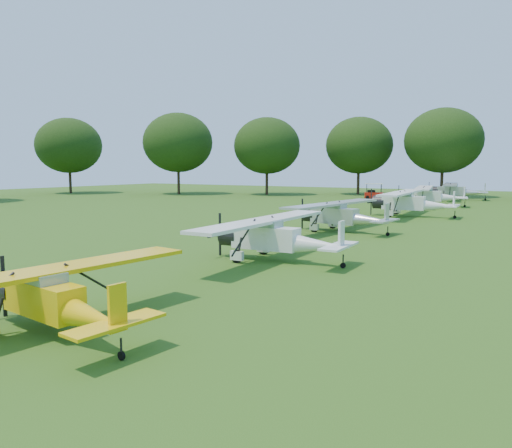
{
  "coord_description": "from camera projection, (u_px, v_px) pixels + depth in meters",
  "views": [
    {
      "loc": [
        12.43,
        -19.83,
        4.39
      ],
      "look_at": [
        -1.0,
        2.38,
        1.4
      ],
      "focal_mm": 35.0,
      "sensor_mm": 36.0,
      "label": 1
    }
  ],
  "objects": [
    {
      "name": "golf_cart",
      "position": [
        373.0,
        194.0,
        68.16
      ],
      "size": [
        2.81,
        2.22,
        2.11
      ],
      "rotation": [
        0.0,
        0.0,
        0.34
      ],
      "color": "red",
      "rests_on": "ground"
    },
    {
      "name": "aircraft_7",
      "position": [
        456.0,
        190.0,
        66.25
      ],
      "size": [
        7.47,
        11.84,
        2.32
      ],
      "rotation": [
        0.0,
        0.0,
        0.15
      ],
      "color": "silver",
      "rests_on": "ground"
    },
    {
      "name": "aircraft_2",
      "position": [
        52.0,
        295.0,
        12.99
      ],
      "size": [
        5.8,
        9.22,
        1.81
      ],
      "rotation": [
        0.0,
        0.0,
        -0.12
      ],
      "color": "yellow",
      "rests_on": "ground"
    },
    {
      "name": "aircraft_4",
      "position": [
        341.0,
        214.0,
        33.64
      ],
      "size": [
        6.83,
        10.85,
        2.13
      ],
      "rotation": [
        0.0,
        0.0,
        -0.12
      ],
      "color": "silver",
      "rests_on": "ground"
    },
    {
      "name": "aircraft_6",
      "position": [
        430.0,
        194.0,
        55.25
      ],
      "size": [
        7.41,
        11.73,
        2.3
      ],
      "rotation": [
        0.0,
        0.0,
        0.17
      ],
      "color": "white",
      "rests_on": "ground"
    },
    {
      "name": "aircraft_3",
      "position": [
        275.0,
        235.0,
        23.16
      ],
      "size": [
        6.75,
        10.73,
        2.12
      ],
      "rotation": [
        0.0,
        0.0,
        0.03
      ],
      "color": "white",
      "rests_on": "ground"
    },
    {
      "name": "aircraft_5",
      "position": [
        410.0,
        201.0,
        43.94
      ],
      "size": [
        7.59,
        12.09,
        2.38
      ],
      "rotation": [
        0.0,
        0.0,
        0.06
      ],
      "color": "white",
      "rests_on": "ground"
    },
    {
      "name": "ground",
      "position": [
        248.0,
        259.0,
        23.75
      ],
      "size": [
        160.0,
        160.0,
        0.0
      ],
      "primitive_type": "plane",
      "color": "#295415",
      "rests_on": "ground"
    },
    {
      "name": "tree_belt",
      "position": [
        321.0,
        80.0,
        21.13
      ],
      "size": [
        137.36,
        130.27,
        14.52
      ],
      "color": "#2F2212",
      "rests_on": "ground"
    }
  ]
}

